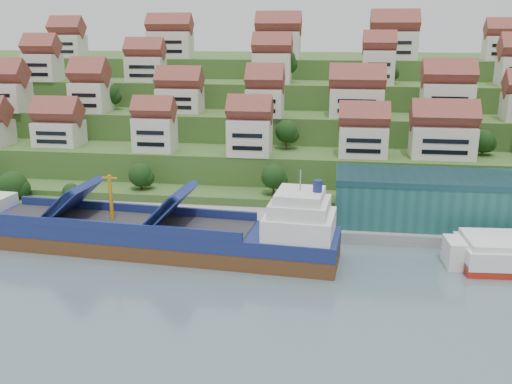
# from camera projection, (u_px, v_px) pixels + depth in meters

# --- Properties ---
(ground) EXTENTS (300.00, 300.00, 0.00)m
(ground) POSITION_uv_depth(u_px,v_px,m) (215.00, 252.00, 106.28)
(ground) COLOR slate
(ground) RESTS_ON ground
(quay) EXTENTS (180.00, 14.00, 2.20)m
(quay) POSITION_uv_depth(u_px,v_px,m) (325.00, 226.00, 117.50)
(quay) COLOR gray
(quay) RESTS_ON ground
(hillside) EXTENTS (260.00, 128.00, 31.00)m
(hillside) POSITION_uv_depth(u_px,v_px,m) (276.00, 116.00, 201.90)
(hillside) COLOR #2D4C1E
(hillside) RESTS_ON ground
(hillside_village) EXTENTS (155.19, 62.65, 28.43)m
(hillside_village) POSITION_uv_depth(u_px,v_px,m) (271.00, 89.00, 156.68)
(hillside_village) COLOR beige
(hillside_village) RESTS_ON ground
(hillside_trees) EXTENTS (144.55, 62.41, 32.63)m
(hillside_trees) POSITION_uv_depth(u_px,v_px,m) (201.00, 125.00, 145.31)
(hillside_trees) COLOR #183913
(hillside_trees) RESTS_ON ground
(warehouse) EXTENTS (60.00, 15.00, 10.00)m
(warehouse) POSITION_uv_depth(u_px,v_px,m) (488.00, 201.00, 113.32)
(warehouse) COLOR #1F5553
(warehouse) RESTS_ON quay
(flagpole) EXTENTS (1.28, 0.16, 8.00)m
(flagpole) POSITION_uv_depth(u_px,v_px,m) (315.00, 206.00, 111.41)
(flagpole) COLOR gray
(flagpole) RESTS_ON quay
(cargo_ship) EXTENTS (77.42, 17.80, 17.00)m
(cargo_ship) POSITION_uv_depth(u_px,v_px,m) (143.00, 234.00, 106.35)
(cargo_ship) COLOR #523119
(cargo_ship) RESTS_ON ground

